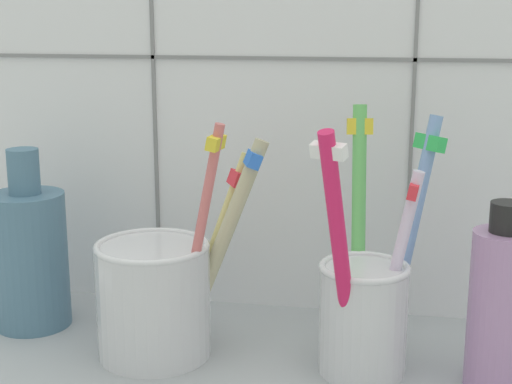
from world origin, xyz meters
TOP-DOWN VIEW (x-y plane):
  - counter_slab at (0.00, 0.00)cm, footprint 64.00×22.00cm
  - tile_wall_back at (0.00, 12.00)cm, footprint 64.00×2.20cm
  - toothbrush_cup_left at (-7.38, 0.20)cm, footprint 12.48×9.64cm
  - toothbrush_cup_right at (7.75, 0.23)cm, footprint 8.74×11.86cm
  - ceramic_vase at (-19.14, 3.57)cm, footprint 6.03×6.03cm
  - soap_bottle at (16.84, -0.51)cm, footprint 4.42×4.42cm

SIDE VIEW (x-z plane):
  - counter_slab at x=0.00cm, z-range 0.00..2.00cm
  - toothbrush_cup_left at x=-7.38cm, z-range -2.13..15.60cm
  - toothbrush_cup_right at x=7.75cm, z-range -2.11..16.37cm
  - soap_bottle at x=16.84cm, z-range 1.34..14.25cm
  - ceramic_vase at x=-19.14cm, z-range 0.59..15.16cm
  - tile_wall_back at x=0.00cm, z-range 0.00..45.00cm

